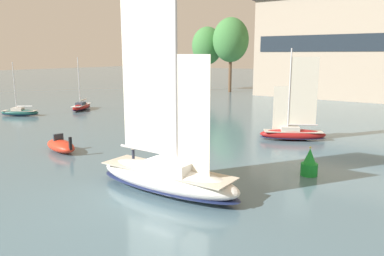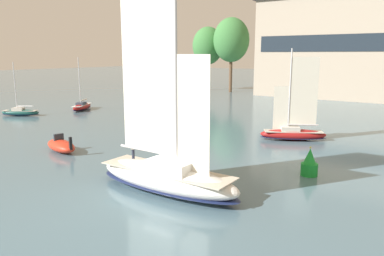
{
  "view_description": "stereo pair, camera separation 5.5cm",
  "coord_description": "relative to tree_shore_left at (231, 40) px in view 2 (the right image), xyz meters",
  "views": [
    {
      "loc": [
        14.88,
        -18.45,
        8.94
      ],
      "look_at": [
        0.0,
        3.0,
        3.8
      ],
      "focal_mm": 35.0,
      "sensor_mm": 36.0,
      "label": 1
    },
    {
      "loc": [
        14.93,
        -18.42,
        8.94
      ],
      "look_at": [
        0.0,
        3.0,
        3.8
      ],
      "focal_mm": 35.0,
      "sensor_mm": 36.0,
      "label": 2
    }
  ],
  "objects": [
    {
      "name": "ground_plane",
      "position": [
        29.54,
        -61.75,
        -12.31
      ],
      "size": [
        400.0,
        400.0,
        0.0
      ],
      "primitive_type": "plane",
      "color": "slate"
    },
    {
      "name": "waterfront_building",
      "position": [
        23.26,
        2.8,
        -1.79
      ],
      "size": [
        31.74,
        14.54,
        20.95
      ],
      "color": "tan",
      "rests_on": "ground"
    },
    {
      "name": "tree_shore_left",
      "position": [
        0.0,
        0.0,
        0.0
      ],
      "size": [
        8.55,
        8.55,
        17.59
      ],
      "color": "brown",
      "rests_on": "ground"
    },
    {
      "name": "tree_shore_right",
      "position": [
        -7.39,
        1.22,
        -1.24
      ],
      "size": [
        7.69,
        7.69,
        15.83
      ],
      "color": "brown",
      "rests_on": "ground"
    },
    {
      "name": "sailboat_main",
      "position": [
        29.56,
        -61.75,
        -11.14
      ],
      "size": [
        10.99,
        3.14,
        15.08
      ],
      "color": "white",
      "rests_on": "ground"
    },
    {
      "name": "sailboat_moored_near_marina",
      "position": [
        -5.17,
        -40.56,
        -11.73
      ],
      "size": [
        4.53,
        6.27,
        8.55
      ],
      "color": "maroon",
      "rests_on": "ground"
    },
    {
      "name": "sailboat_moored_far_slip",
      "position": [
        31.05,
        -42.1,
        -11.51
      ],
      "size": [
        7.02,
        5.1,
        9.58
      ],
      "color": "maroon",
      "rests_on": "ground"
    },
    {
      "name": "sailboat_moored_outer_mooring",
      "position": [
        -7.88,
        -49.72,
        -11.78
      ],
      "size": [
        5.69,
        4.35,
        7.86
      ],
      "color": "#194C47",
      "rests_on": "ground"
    },
    {
      "name": "motor_tender",
      "position": [
        14.97,
        -59.29,
        -11.75
      ],
      "size": [
        4.83,
        2.81,
        1.74
      ],
      "color": "red",
      "rests_on": "ground"
    },
    {
      "name": "channel_buoy",
      "position": [
        36.29,
        -53.03,
        -11.42
      ],
      "size": [
        1.25,
        1.25,
        2.25
      ],
      "color": "green",
      "rests_on": "ground"
    }
  ]
}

